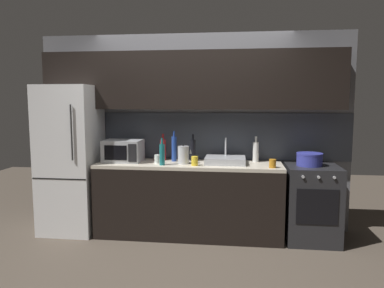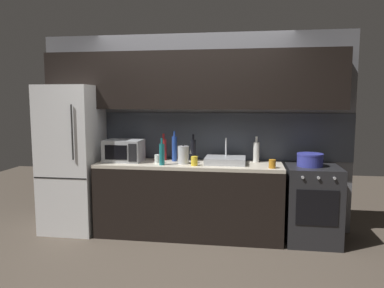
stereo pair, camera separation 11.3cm
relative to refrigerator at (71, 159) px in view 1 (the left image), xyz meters
name	(u,v)px [view 1 (the left image)]	position (x,y,z in m)	size (l,w,h in m)	color
ground_plane	(177,267)	(1.50, -0.90, -0.92)	(10.00, 10.00, 0.00)	#4C4238
back_wall	(192,109)	(1.50, 0.30, 0.63)	(3.99, 0.44, 2.50)	slate
counter_run	(189,199)	(1.50, 0.00, -0.47)	(2.25, 0.60, 0.90)	black
refrigerator	(71,159)	(0.00, 0.00, 0.00)	(0.68, 0.69, 1.84)	white
oven_range	(312,203)	(2.97, 0.00, -0.47)	(0.60, 0.62, 0.90)	#232326
microwave	(123,151)	(0.68, 0.02, 0.11)	(0.46, 0.35, 0.27)	#A8AAAF
sink_basin	(225,160)	(1.94, 0.03, 0.02)	(0.48, 0.38, 0.30)	#ADAFB5
kettle	(183,155)	(1.45, -0.05, 0.09)	(0.17, 0.13, 0.24)	#B7BABF
wine_bottle_white	(256,151)	(2.31, 0.20, 0.11)	(0.07, 0.07, 0.32)	silver
wine_bottle_red	(163,149)	(1.15, 0.19, 0.12)	(0.07, 0.07, 0.34)	#A82323
wine_bottle_dark	(193,150)	(1.53, 0.17, 0.12)	(0.06, 0.06, 0.34)	black
wine_bottle_blue	(174,148)	(1.30, 0.13, 0.14)	(0.06, 0.06, 0.38)	#234299
wine_bottle_teal	(162,154)	(1.21, -0.17, 0.11)	(0.06, 0.06, 0.32)	#19666B
mug_clear	(157,159)	(1.13, -0.04, 0.03)	(0.07, 0.07, 0.10)	silver
mug_yellow	(195,161)	(1.59, -0.15, 0.03)	(0.08, 0.08, 0.11)	gold
mug_amber	(273,164)	(2.48, -0.19, 0.03)	(0.08, 0.08, 0.10)	#B27019
cooking_pot	(309,159)	(2.92, 0.00, 0.05)	(0.30, 0.30, 0.15)	#333899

